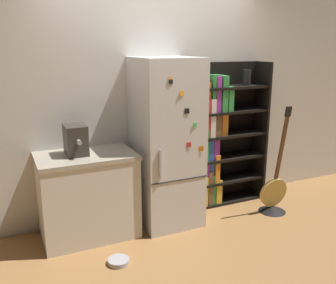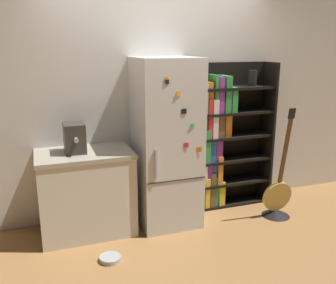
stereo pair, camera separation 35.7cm
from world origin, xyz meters
name	(u,v)px [view 1 (the left image)]	position (x,y,z in m)	size (l,w,h in m)	color
ground_plane	(171,224)	(0.00, 0.00, 0.00)	(16.00, 16.00, 0.00)	#A87542
wall_back	(153,100)	(0.00, 0.47, 1.30)	(8.00, 0.05, 2.60)	silver
refrigerator	(166,143)	(0.00, 0.12, 0.89)	(0.63, 0.68, 1.78)	silver
bookshelf	(217,137)	(0.76, 0.33, 0.83)	(0.98, 0.30, 1.70)	black
kitchen_counter	(88,195)	(-0.86, 0.15, 0.43)	(0.95, 0.61, 0.86)	silver
espresso_machine	(76,140)	(-0.94, 0.17, 1.01)	(0.20, 0.32, 0.29)	#38332D
guitar	(273,197)	(1.22, -0.20, 0.18)	(0.35, 0.32, 1.27)	black
pet_bowl	(118,261)	(-0.75, -0.48, 0.02)	(0.20, 0.20, 0.04)	#B7B7BC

